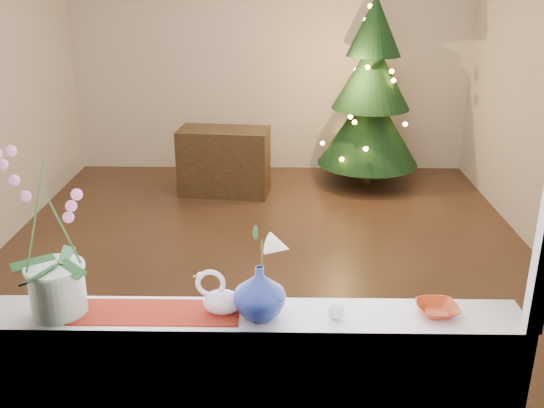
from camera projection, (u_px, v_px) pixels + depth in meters
The scene contains 14 objects.
ground at pixel (265, 259), 4.94m from camera, with size 5.00×5.00×0.00m, color #382317.
wall_back at pixel (271, 53), 6.80m from camera, with size 4.50×0.10×2.70m, color beige.
wall_front at pixel (243, 227), 2.13m from camera, with size 4.50×0.10×2.70m, color beige.
windowsill at pixel (247, 318), 2.41m from camera, with size 2.20×0.26×0.04m, color white.
window_frame at pixel (242, 127), 2.03m from camera, with size 2.22×0.06×1.60m, color white, non-canonical shape.
runner at pixel (152, 312), 2.41m from camera, with size 0.70×0.20×0.01m, color maroon.
orchid_pot at pixel (50, 234), 2.29m from camera, with size 0.23×0.23×0.68m, color white, non-canonical shape.
swan at pixel (222, 293), 2.37m from camera, with size 0.21×0.10×0.18m, color silver, non-canonical shape.
blue_vase at pixel (260, 288), 2.34m from camera, with size 0.23×0.23×0.25m, color navy.
lily at pixel (259, 237), 2.27m from camera, with size 0.14×0.08×0.18m, color white, non-canonical shape.
paperweight at pixel (336, 311), 2.36m from camera, with size 0.07×0.07×0.07m, color silver.
amber_dish at pixel (437, 310), 2.39m from camera, with size 0.14×0.14×0.04m, color #A43010.
xmas_tree at pixel (371, 93), 6.39m from camera, with size 1.09×1.09×1.99m, color black, non-canonical shape.
side_table at pixel (224, 161), 6.32m from camera, with size 0.92×0.46×0.69m, color black.
Camera 1 is at (0.13, -4.45, 2.18)m, focal length 40.00 mm.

